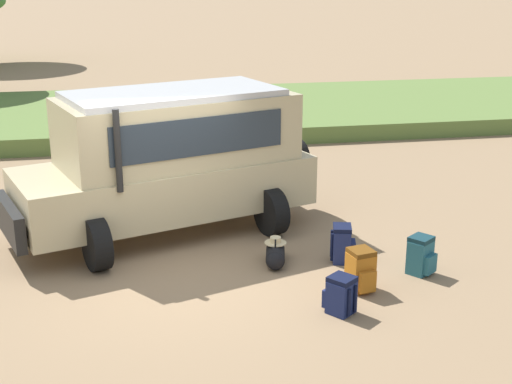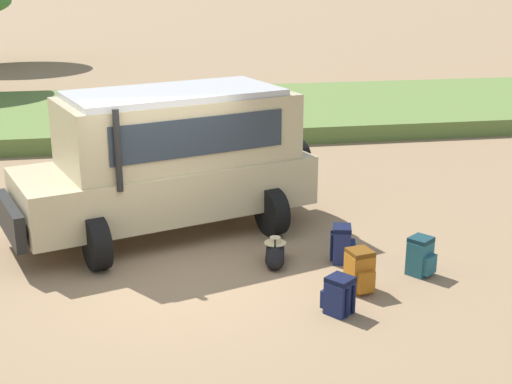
{
  "view_description": "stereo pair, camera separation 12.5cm",
  "coord_description": "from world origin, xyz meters",
  "px_view_note": "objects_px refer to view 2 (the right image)",
  "views": [
    {
      "loc": [
        -0.68,
        -9.74,
        4.41
      ],
      "look_at": [
        1.31,
        0.71,
        1.0
      ],
      "focal_mm": 50.0,
      "sensor_mm": 36.0,
      "label": 1
    },
    {
      "loc": [
        -0.55,
        -9.77,
        4.41
      ],
      "look_at": [
        1.31,
        0.71,
        1.0
      ],
      "focal_mm": 50.0,
      "sensor_mm": 36.0,
      "label": 2
    }
  ],
  "objects_px": {
    "backpack_near_rear_wheel": "(360,271)",
    "backpack_outermost": "(421,256)",
    "backpack_beside_front_wheel": "(342,245)",
    "duffel_bag_low_black_case": "(275,254)",
    "safari_vehicle": "(171,158)",
    "backpack_cluster_center": "(339,295)"
  },
  "relations": [
    {
      "from": "backpack_near_rear_wheel",
      "to": "backpack_outermost",
      "type": "height_order",
      "value": "backpack_near_rear_wheel"
    },
    {
      "from": "safari_vehicle",
      "to": "duffel_bag_low_black_case",
      "type": "bearing_deg",
      "value": -50.01
    },
    {
      "from": "backpack_beside_front_wheel",
      "to": "backpack_outermost",
      "type": "bearing_deg",
      "value": -32.93
    },
    {
      "from": "safari_vehicle",
      "to": "backpack_beside_front_wheel",
      "type": "xyz_separation_m",
      "value": [
        2.48,
        -1.84,
        -1.01
      ]
    },
    {
      "from": "safari_vehicle",
      "to": "backpack_beside_front_wheel",
      "type": "height_order",
      "value": "safari_vehicle"
    },
    {
      "from": "safari_vehicle",
      "to": "backpack_near_rear_wheel",
      "type": "bearing_deg",
      "value": -49.91
    },
    {
      "from": "backpack_beside_front_wheel",
      "to": "backpack_cluster_center",
      "type": "xyz_separation_m",
      "value": [
        -0.54,
        -1.64,
        -0.03
      ]
    },
    {
      "from": "backpack_beside_front_wheel",
      "to": "backpack_cluster_center",
      "type": "height_order",
      "value": "backpack_beside_front_wheel"
    },
    {
      "from": "safari_vehicle",
      "to": "backpack_outermost",
      "type": "height_order",
      "value": "safari_vehicle"
    },
    {
      "from": "backpack_near_rear_wheel",
      "to": "duffel_bag_low_black_case",
      "type": "xyz_separation_m",
      "value": [
        -0.98,
        1.16,
        -0.15
      ]
    },
    {
      "from": "backpack_outermost",
      "to": "duffel_bag_low_black_case",
      "type": "height_order",
      "value": "backpack_outermost"
    },
    {
      "from": "backpack_beside_front_wheel",
      "to": "duffel_bag_low_black_case",
      "type": "distance_m",
      "value": 1.05
    },
    {
      "from": "backpack_beside_front_wheel",
      "to": "duffel_bag_low_black_case",
      "type": "relative_size",
      "value": 0.76
    },
    {
      "from": "backpack_near_rear_wheel",
      "to": "safari_vehicle",
      "type": "bearing_deg",
      "value": 130.09
    },
    {
      "from": "backpack_cluster_center",
      "to": "duffel_bag_low_black_case",
      "type": "relative_size",
      "value": 0.67
    },
    {
      "from": "backpack_outermost",
      "to": "backpack_near_rear_wheel",
      "type": "bearing_deg",
      "value": -160.02
    },
    {
      "from": "backpack_cluster_center",
      "to": "backpack_outermost",
      "type": "distance_m",
      "value": 1.83
    },
    {
      "from": "backpack_near_rear_wheel",
      "to": "backpack_outermost",
      "type": "xyz_separation_m",
      "value": [
        1.07,
        0.39,
        -0.02
      ]
    },
    {
      "from": "backpack_outermost",
      "to": "duffel_bag_low_black_case",
      "type": "xyz_separation_m",
      "value": [
        -2.05,
        0.77,
        -0.13
      ]
    },
    {
      "from": "safari_vehicle",
      "to": "backpack_beside_front_wheel",
      "type": "relative_size",
      "value": 9.31
    },
    {
      "from": "backpack_cluster_center",
      "to": "backpack_beside_front_wheel",
      "type": "bearing_deg",
      "value": 71.86
    },
    {
      "from": "safari_vehicle",
      "to": "backpack_cluster_center",
      "type": "distance_m",
      "value": 4.12
    }
  ]
}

